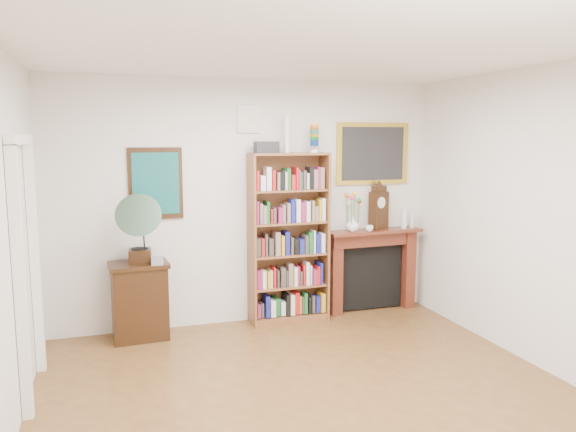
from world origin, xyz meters
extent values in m
cube|color=brown|center=(0.00, 0.00, -0.01)|extent=(4.50, 5.00, 0.01)
cube|color=white|center=(0.00, 0.00, 2.80)|extent=(4.50, 5.00, 0.01)
cube|color=silver|center=(0.00, 2.50, 1.40)|extent=(4.50, 0.01, 2.80)
cube|color=silver|center=(2.25, 0.00, 1.40)|extent=(0.01, 5.00, 2.80)
cube|color=white|center=(-2.21, 0.73, 1.05)|extent=(0.08, 0.08, 2.10)
cube|color=white|center=(-2.21, 1.67, 1.05)|extent=(0.08, 0.08, 2.10)
cube|color=white|center=(-2.21, 1.20, 2.13)|extent=(0.08, 1.02, 0.08)
cube|color=black|center=(-1.05, 2.48, 1.65)|extent=(0.58, 0.03, 0.78)
cube|color=#135A5C|center=(-1.05, 2.46, 1.65)|extent=(0.50, 0.01, 0.67)
cube|color=white|center=(0.00, 2.48, 2.35)|extent=(0.26, 0.03, 0.30)
cube|color=silver|center=(0.00, 2.46, 2.35)|extent=(0.22, 0.01, 0.26)
cube|color=gold|center=(1.55, 2.48, 1.95)|extent=(0.95, 0.03, 0.75)
cube|color=#262628|center=(1.55, 2.46, 1.95)|extent=(0.82, 0.01, 0.65)
cube|color=brown|center=(-0.02, 2.32, 0.99)|extent=(0.03, 0.32, 1.97)
cube|color=brown|center=(0.86, 2.32, 0.99)|extent=(0.03, 0.32, 1.97)
cube|color=brown|center=(0.42, 2.32, 1.96)|extent=(0.91, 0.34, 0.03)
cube|color=brown|center=(0.42, 2.32, 0.04)|extent=(0.91, 0.34, 0.09)
cube|color=brown|center=(0.42, 2.47, 0.99)|extent=(0.91, 0.04, 1.97)
cube|color=brown|center=(0.42, 2.32, 0.43)|extent=(0.86, 0.32, 0.02)
cube|color=brown|center=(0.42, 2.32, 0.80)|extent=(0.86, 0.32, 0.02)
cube|color=brown|center=(0.42, 2.32, 1.17)|extent=(0.86, 0.32, 0.02)
cube|color=brown|center=(0.42, 2.32, 1.55)|extent=(0.86, 0.32, 0.02)
cube|color=black|center=(-1.27, 2.26, 0.42)|extent=(0.63, 0.48, 0.83)
cube|color=#4A1A11|center=(1.04, 2.39, 0.50)|extent=(0.14, 0.19, 0.99)
cube|color=#4A1A11|center=(2.03, 2.39, 0.50)|extent=(0.14, 0.19, 0.99)
cube|color=#4A1A11|center=(1.53, 2.39, 0.91)|extent=(1.13, 0.23, 0.16)
cube|color=#4A1A11|center=(1.53, 2.35, 1.01)|extent=(1.23, 0.34, 0.04)
cube|color=black|center=(1.53, 2.44, 0.41)|extent=(0.82, 0.09, 0.79)
cube|color=black|center=(-1.25, 2.28, 0.90)|extent=(0.25, 0.25, 0.14)
cylinder|color=black|center=(-1.25, 2.28, 0.98)|extent=(0.19, 0.19, 0.01)
cone|color=#304535|center=(-1.25, 2.14, 1.29)|extent=(0.51, 0.61, 0.59)
cube|color=#A8A7B3|center=(-1.09, 2.11, 0.87)|extent=(0.13, 0.13, 0.08)
cube|color=black|center=(1.60, 2.39, 1.26)|extent=(0.26, 0.20, 0.46)
cylinder|color=white|center=(1.60, 2.32, 1.36)|extent=(0.13, 0.06, 0.14)
cube|color=black|center=(1.60, 2.39, 1.52)|extent=(0.19, 0.16, 0.08)
imported|color=white|center=(1.23, 2.33, 1.11)|extent=(0.18, 0.18, 0.17)
imported|color=white|center=(1.43, 2.27, 1.06)|extent=(0.12, 0.12, 0.07)
cylinder|color=silver|center=(1.93, 2.34, 1.15)|extent=(0.07, 0.07, 0.24)
cylinder|color=silver|center=(2.06, 2.38, 1.13)|extent=(0.06, 0.06, 0.20)
camera|label=1|loc=(-1.54, -3.76, 2.15)|focal=35.00mm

